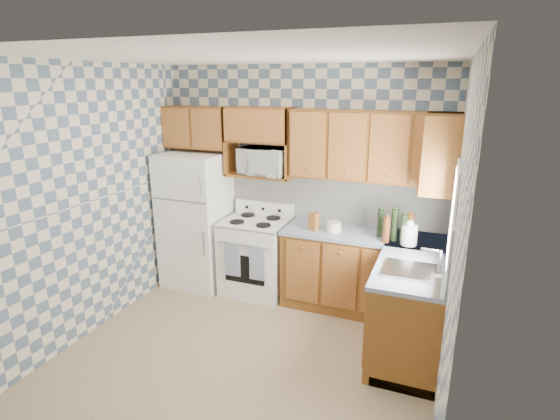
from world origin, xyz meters
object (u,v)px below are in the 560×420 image
at_px(stove_body, 256,257).
at_px(microwave, 265,161).
at_px(refrigerator, 196,220).
at_px(electric_kettle, 409,235).

height_order(stove_body, microwave, microwave).
distance_m(refrigerator, stove_body, 0.89).
xyz_separation_m(microwave, electric_kettle, (1.72, -0.33, -0.59)).
relative_size(stove_body, electric_kettle, 4.41).
bearing_deg(microwave, refrigerator, -162.66).
bearing_deg(stove_body, refrigerator, -178.22).
distance_m(refrigerator, electric_kettle, 2.60).
bearing_deg(refrigerator, electric_kettle, -3.05).
height_order(refrigerator, microwave, microwave).
bearing_deg(electric_kettle, refrigerator, 176.95).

